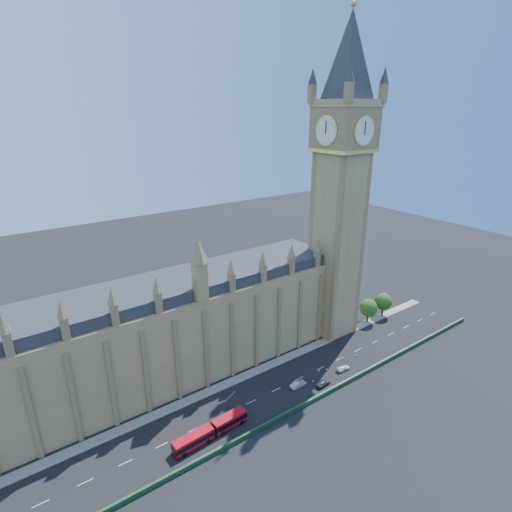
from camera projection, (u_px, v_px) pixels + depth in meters
ground at (264, 396)px, 102.83m from camera, size 400.00×400.00×0.00m
palace_westminster at (134, 342)px, 101.31m from camera, size 120.00×20.00×28.00m
elizabeth_tower at (342, 164)px, 115.43m from camera, size 20.59×20.59×105.00m
bridge_parapet at (286, 414)px, 95.73m from camera, size 160.00×0.60×1.20m
kerb_north at (243, 377)px, 110.07m from camera, size 160.00×3.00×0.16m
tree_east_near at (369, 307)px, 137.00m from camera, size 6.00×6.00×8.50m
tree_east_far at (384, 301)px, 141.35m from camera, size 6.00×6.00×8.50m
red_bus at (211, 431)px, 89.34m from camera, size 18.48×3.74×3.12m
car_grey at (323, 383)px, 106.41m from camera, size 4.70×2.19×1.56m
car_silver at (298, 384)px, 105.95m from camera, size 4.76×1.76×1.55m
car_white at (343, 368)px, 112.74m from camera, size 4.37×1.99×1.24m
cone_a at (319, 371)px, 111.86m from camera, size 0.56×0.56×0.80m
cone_b at (327, 370)px, 112.51m from camera, size 0.51×0.51×0.75m
cone_c at (313, 381)px, 107.69m from camera, size 0.47×0.47×0.72m
cone_d at (356, 356)px, 118.87m from camera, size 0.58×0.58×0.70m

